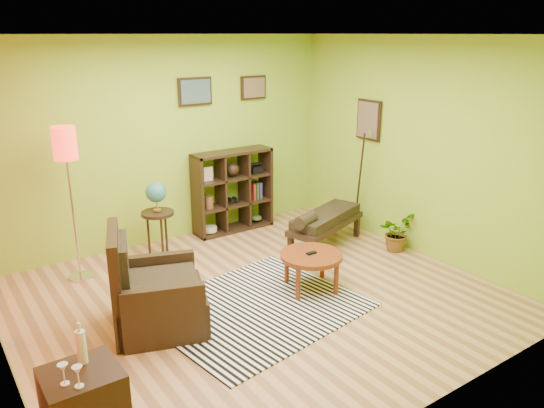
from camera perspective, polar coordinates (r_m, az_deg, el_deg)
ground at (r=5.98m, az=-1.50°, el=-10.13°), size 5.00×5.00×0.00m
room_shell at (r=5.34m, az=-2.59°, el=6.97°), size 5.04×4.54×2.82m
zebra_rug at (r=5.79m, az=-1.74°, el=-11.08°), size 2.34×2.04×0.01m
coffee_table at (r=6.05m, az=4.24°, el=-5.88°), size 0.71×0.71×0.45m
armchair at (r=5.44m, az=-12.66°, el=-9.84°), size 1.10×1.09×1.06m
side_cabinet at (r=4.18m, az=-19.47°, el=-20.02°), size 0.52×0.47×0.93m
floor_lamp at (r=6.37m, az=-21.25°, el=4.69°), size 0.28×0.28×1.84m
globe_table at (r=6.91m, az=-12.31°, el=0.33°), size 0.42×0.42×1.02m
cube_shelf at (r=7.81m, az=-4.14°, el=1.42°), size 1.20×0.35×1.20m
bench at (r=7.24m, az=5.66°, el=-1.74°), size 1.39×0.87×0.61m
potted_plant at (r=7.36m, az=13.16°, el=-3.35°), size 0.61×0.64×0.40m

